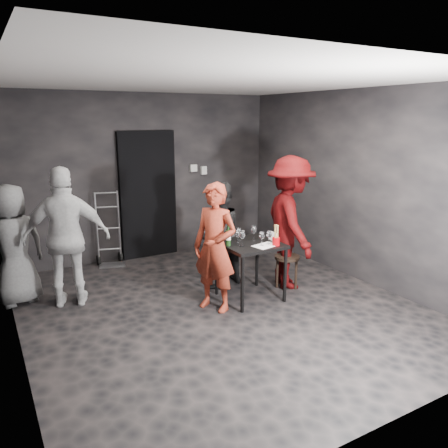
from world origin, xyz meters
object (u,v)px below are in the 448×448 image
man_maroon (290,209)px  bystander_grey (13,244)px  tasting_table (251,250)px  breadstick_cup (276,235)px  hand_truck (110,251)px  server_red (215,245)px  stool (287,263)px  woman_black (219,236)px  wine_bottle (228,237)px  bystander_cream (66,226)px

man_maroon → bystander_grey: 3.58m
tasting_table → breadstick_cup: bearing=-49.5°
hand_truck → server_red: 2.46m
stool → server_red: size_ratio=0.29×
woman_black → man_maroon: size_ratio=0.65×
server_red → man_maroon: man_maroon is taller
tasting_table → wine_bottle: wine_bottle is taller
server_red → tasting_table: bearing=66.3°
woman_black → bystander_grey: 2.61m
stool → man_maroon: man_maroon is taller
tasting_table → breadstick_cup: size_ratio=2.62×
hand_truck → bystander_cream: (-0.85, -1.28, 0.80)m
man_maroon → wine_bottle: (-1.02, -0.07, -0.24)m
woman_black → wine_bottle: bearing=54.0°
hand_truck → bystander_grey: bystander_grey is taller
hand_truck → stool: hand_truck is taller
man_maroon → woman_black: bearing=77.7°
tasting_table → bystander_grey: bystander_grey is taller
hand_truck → stool: (1.83, -2.21, 0.16)m
server_red → breadstick_cup: (0.76, -0.20, 0.06)m
woman_black → bystander_cream: (-1.92, 0.38, 0.30)m
bystander_grey → breadstick_cup: bearing=135.4°
woman_black → server_red: bearing=38.7°
tasting_table → bystander_cream: bearing=155.1°
server_red → breadstick_cup: bearing=46.3°
man_maroon → wine_bottle: man_maroon is taller
breadstick_cup → bystander_grey: bearing=151.1°
hand_truck → bystander_grey: 1.79m
server_red → wine_bottle: (0.24, 0.09, 0.04)m
bystander_cream → breadstick_cup: bystander_cream is taller
wine_bottle → breadstick_cup: bearing=-28.8°
server_red → bystander_grey: size_ratio=1.05×
server_red → bystander_cream: (-1.52, 1.01, 0.19)m
bystander_grey → breadstick_cup: (2.85, -1.58, 0.10)m
wine_bottle → breadstick_cup: size_ratio=0.96×
hand_truck → breadstick_cup: bearing=-43.0°
man_maroon → breadstick_cup: bearing=142.8°
breadstick_cup → server_red: bearing=165.5°
bystander_cream → breadstick_cup: bearing=168.7°
bystander_cream → stool: bearing=177.5°
man_maroon → bystander_cream: (-2.77, 0.85, -0.08)m
server_red → man_maroon: bearing=68.1°
man_maroon → bystander_grey: bearing=86.8°
server_red → woman_black: bearing=118.0°
hand_truck → man_maroon: bearing=-30.8°
hand_truck → man_maroon: size_ratio=0.54×
server_red → woman_black: server_red is taller
tasting_table → hand_truck: bearing=118.4°
wine_bottle → man_maroon: bearing=4.0°
tasting_table → man_maroon: man_maroon is taller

